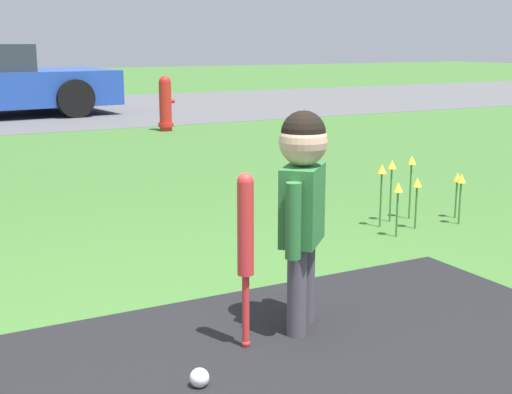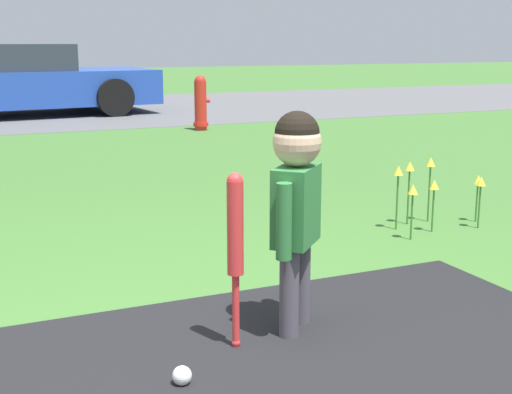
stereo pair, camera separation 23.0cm
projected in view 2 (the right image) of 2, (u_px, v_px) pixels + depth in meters
name	position (u px, v px, depth m)	size (l,w,h in m)	color
child	(296.00, 191.00, 2.88)	(0.28, 0.29, 0.92)	#4C4751
baseball_bat	(235.00, 236.00, 2.74)	(0.06, 0.06, 0.71)	red
sports_ball	(182.00, 376.00, 2.52)	(0.07, 0.07, 0.07)	white
fire_hydrant	(201.00, 104.00, 9.65)	(0.23, 0.21, 0.74)	red
parked_car	(11.00, 81.00, 11.49)	(4.53, 2.36, 1.14)	#2347AD
flower_bed	(435.00, 181.00, 4.58)	(0.73, 0.38, 0.44)	#38702D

